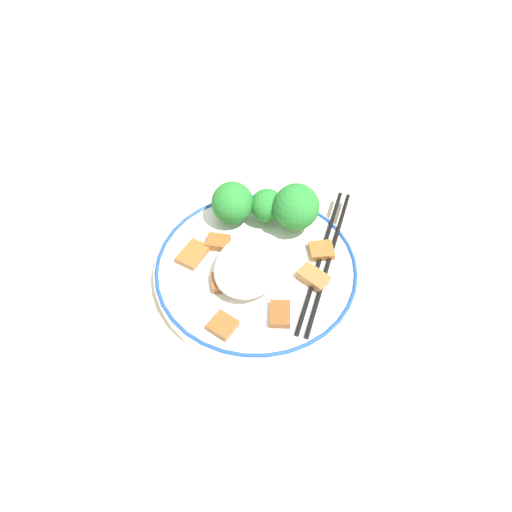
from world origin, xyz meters
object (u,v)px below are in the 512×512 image
broccoli_back_center (267,206)px  plate (256,269)px  broccoli_back_left (296,207)px  chopsticks (325,258)px  broccoli_back_right (232,203)px

broccoli_back_center → plate: bearing=-161.5°
plate → broccoli_back_left: broccoli_back_left is taller
plate → chopsticks: size_ratio=1.08×
plate → broccoli_back_center: (0.07, 0.02, 0.03)m
broccoli_back_right → plate: bearing=-130.3°
broccoli_back_center → chopsticks: (-0.02, -0.09, -0.02)m
broccoli_back_right → broccoli_back_center: bearing=-62.6°
chopsticks → broccoli_back_left: bearing=63.1°
plate → broccoli_back_center: size_ratio=5.13×
plate → chopsticks: bearing=-53.7°
plate → chopsticks: (0.05, -0.07, 0.01)m
plate → broccoli_back_right: (0.05, 0.06, 0.04)m
broccoli_back_left → chopsticks: 0.07m
broccoli_back_left → broccoli_back_right: size_ratio=1.18×
plate → broccoli_back_left: bearing=-9.6°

